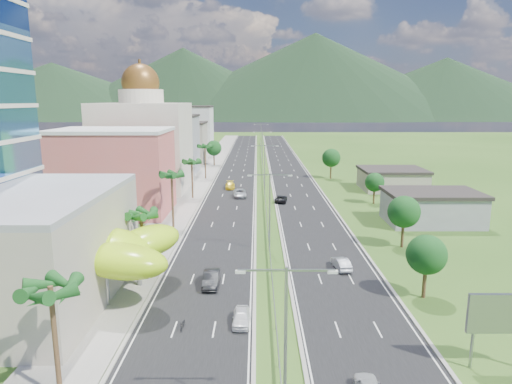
{
  "coord_description": "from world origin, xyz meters",
  "views": [
    {
      "loc": [
        -1.75,
        -50.41,
        20.64
      ],
      "look_at": [
        -1.88,
        17.16,
        7.0
      ],
      "focal_mm": 32.0,
      "sensor_mm": 36.0,
      "label": 1
    }
  ],
  "objects": [
    {
      "name": "midrise_beige",
      "position": [
        -27.0,
        102.0,
        6.5
      ],
      "size": [
        16.0,
        15.0,
        13.0
      ],
      "primitive_type": "cube",
      "color": "#9E9682",
      "rests_on": "ground"
    },
    {
      "name": "motorcycle",
      "position": [
        -8.56,
        -11.81,
        0.61
      ],
      "size": [
        0.6,
        1.79,
        1.13
      ],
      "primitive_type": "imported",
      "rotation": [
        0.0,
        0.0,
        -0.03
      ],
      "color": "black",
      "rests_on": "road_left"
    },
    {
      "name": "streetlight_median_c",
      "position": [
        0.0,
        50.0,
        6.75
      ],
      "size": [
        6.04,
        0.25,
        11.0
      ],
      "color": "gray",
      "rests_on": "ground"
    },
    {
      "name": "midrise_grey",
      "position": [
        -27.0,
        80.0,
        8.0
      ],
      "size": [
        16.0,
        15.0,
        16.0
      ],
      "primitive_type": "cube",
      "color": "gray",
      "rests_on": "ground"
    },
    {
      "name": "ground",
      "position": [
        0.0,
        0.0,
        0.0
      ],
      "size": [
        500.0,
        500.0,
        0.0
      ],
      "primitive_type": "plane",
      "color": "#2D5119",
      "rests_on": "ground"
    },
    {
      "name": "lime_canopy",
      "position": [
        -20.0,
        -4.0,
        4.99
      ],
      "size": [
        18.0,
        15.0,
        7.4
      ],
      "color": "#ACE216",
      "rests_on": "ground"
    },
    {
      "name": "road_left",
      "position": [
        -7.5,
        90.0,
        0.02
      ],
      "size": [
        11.0,
        260.0,
        0.04
      ],
      "primitive_type": "cube",
      "color": "black",
      "rests_on": "ground"
    },
    {
      "name": "median_guardrail",
      "position": [
        0.0,
        71.99,
        0.62
      ],
      "size": [
        0.1,
        216.06,
        0.76
      ],
      "color": "gray",
      "rests_on": "ground"
    },
    {
      "name": "midrise_white",
      "position": [
        -27.0,
        125.0,
        9.0
      ],
      "size": [
        16.0,
        15.0,
        18.0
      ],
      "primitive_type": "cube",
      "color": "silver",
      "rests_on": "ground"
    },
    {
      "name": "car_silver_right",
      "position": [
        8.74,
        3.28,
        0.76
      ],
      "size": [
        2.02,
        4.52,
        1.44
      ],
      "primitive_type": "imported",
      "rotation": [
        0.0,
        0.0,
        3.26
      ],
      "color": "#B7B9BF",
      "rests_on": "road_right"
    },
    {
      "name": "car_white_near_left",
      "position": [
        -3.2,
        -10.9,
        0.72
      ],
      "size": [
        1.68,
        4.02,
        1.36
      ],
      "primitive_type": "imported",
      "rotation": [
        0.0,
        0.0,
        -0.02
      ],
      "color": "white",
      "rests_on": "road_left"
    },
    {
      "name": "palm_tree_a",
      "position": [
        -15.5,
        -22.0,
        8.02
      ],
      "size": [
        3.6,
        3.6,
        9.1
      ],
      "color": "#47301C",
      "rests_on": "ground"
    },
    {
      "name": "leafy_tree_rd",
      "position": [
        18.0,
        70.0,
        5.58
      ],
      "size": [
        4.9,
        4.9,
        8.05
      ],
      "color": "#47301C",
      "rests_on": "ground"
    },
    {
      "name": "palm_tree_c",
      "position": [
        -15.5,
        22.0,
        8.5
      ],
      "size": [
        3.6,
        3.6,
        9.6
      ],
      "color": "#47301C",
      "rests_on": "ground"
    },
    {
      "name": "palm_tree_b",
      "position": [
        -15.5,
        2.0,
        7.06
      ],
      "size": [
        3.6,
        3.6,
        8.1
      ],
      "color": "#47301C",
      "rests_on": "ground"
    },
    {
      "name": "leafy_tree_ra",
      "position": [
        16.0,
        -5.0,
        4.78
      ],
      "size": [
        4.2,
        4.2,
        6.9
      ],
      "color": "#47301C",
      "rests_on": "ground"
    },
    {
      "name": "leafy_tree_lfar",
      "position": [
        -15.5,
        95.0,
        5.58
      ],
      "size": [
        4.9,
        4.9,
        8.05
      ],
      "color": "#47301C",
      "rests_on": "ground"
    },
    {
      "name": "streetlight_median_b",
      "position": [
        0.0,
        10.0,
        6.75
      ],
      "size": [
        6.04,
        0.25,
        11.0
      ],
      "color": "gray",
      "rests_on": "ground"
    },
    {
      "name": "streetlight_median_e",
      "position": [
        0.0,
        140.0,
        6.75
      ],
      "size": [
        6.04,
        0.25,
        11.0
      ],
      "color": "gray",
      "rests_on": "ground"
    },
    {
      "name": "pink_shophouse",
      "position": [
        -28.0,
        32.0,
        7.5
      ],
      "size": [
        20.0,
        15.0,
        15.0
      ],
      "primitive_type": "cube",
      "color": "#D45D57",
      "rests_on": "ground"
    },
    {
      "name": "road_right",
      "position": [
        7.5,
        90.0,
        0.02
      ],
      "size": [
        11.0,
        260.0,
        0.04
      ],
      "primitive_type": "cube",
      "color": "black",
      "rests_on": "ground"
    },
    {
      "name": "streetlight_median_d",
      "position": [
        0.0,
        95.0,
        6.75
      ],
      "size": [
        6.04,
        0.25,
        11.0
      ],
      "color": "gray",
      "rests_on": "ground"
    },
    {
      "name": "shed_near",
      "position": [
        28.0,
        25.0,
        2.5
      ],
      "size": [
        15.0,
        10.0,
        5.0
      ],
      "primitive_type": "cube",
      "color": "gray",
      "rests_on": "ground"
    },
    {
      "name": "car_dark_left",
      "position": [
        -6.92,
        -1.87,
        0.86
      ],
      "size": [
        1.79,
        4.97,
        1.63
      ],
      "primitive_type": "imported",
      "rotation": [
        0.0,
        0.0,
        0.01
      ],
      "color": "black",
      "rests_on": "road_left"
    },
    {
      "name": "leafy_tree_rb",
      "position": [
        19.0,
        12.0,
        5.18
      ],
      "size": [
        4.55,
        4.55,
        7.47
      ],
      "color": "#47301C",
      "rests_on": "ground"
    },
    {
      "name": "palm_tree_d",
      "position": [
        -15.5,
        45.0,
        7.54
      ],
      "size": [
        3.6,
        3.6,
        8.6
      ],
      "color": "#47301C",
      "rests_on": "ground"
    },
    {
      "name": "streetlight_median_a",
      "position": [
        0.0,
        -25.0,
        6.75
      ],
      "size": [
        6.04,
        0.25,
        11.0
      ],
      "color": "gray",
      "rests_on": "ground"
    },
    {
      "name": "palm_tree_e",
      "position": [
        -15.5,
        70.0,
        8.31
      ],
      "size": [
        3.6,
        3.6,
        9.4
      ],
      "color": "#47301C",
      "rests_on": "ground"
    },
    {
      "name": "car_yellow_far_left",
      "position": [
        -8.1,
        55.75,
        0.82
      ],
      "size": [
        2.53,
        5.52,
        1.57
      ],
      "primitive_type": "imported",
      "rotation": [
        0.0,
        0.0,
        0.06
      ],
      "color": "gold",
      "rests_on": "road_left"
    },
    {
      "name": "car_silver_mid_left",
      "position": [
        -5.46,
        46.38,
        0.85
      ],
      "size": [
        3.11,
        6.03,
        1.62
      ],
      "primitive_type": "imported",
      "rotation": [
        0.0,
        0.0,
        0.07
      ],
      "color": "#A9ACB1",
      "rests_on": "road_left"
    },
    {
      "name": "domed_building",
      "position": [
        -28.0,
        55.0,
        11.35
      ],
      "size": [
        20.0,
        20.0,
        28.7
      ],
      "color": "beige",
      "rests_on": "ground"
    },
    {
      "name": "shed_far",
      "position": [
        30.0,
        55.0,
        2.2
      ],
      "size": [
        14.0,
        12.0,
        4.4
      ],
      "primitive_type": "cube",
      "color": "#9E9682",
      "rests_on": "ground"
    },
    {
      "name": "leafy_tree_rc",
      "position": [
        22.0,
        40.0,
        4.37
      ],
      "size": [
        3.85,
        3.85,
        6.33
      ],
      "color": "#47301C",
      "rests_on": "ground"
    },
    {
      "name": "car_dark_far_right",
      "position": [
        3.21,
        41.28,
        0.73
      ],
      "size": [
        2.94,
        5.2,
        1.37
      ],
      "primitive_type": "imported",
      "rotation": [
        0.0,
        0.0,
        3.0
      ],
      "color": "black",
      "rests_on": "road_right"
    },
    {
      "name": "sidewalk_left",
      "position": [
        -17.0,
        90.0,
        0.06
      ],
      "size": [
        7.0,
        260.0,
        0.12
      ],
      "primitive_type": "cube",
      "color": "gray",
      "rests_on": "ground"
    },
    {
      "name": "mountain_ridge",
      "position": [
        60.0,
        450.0,
        0.0
      ],
      "size": [
        860.0,
        140.0,
        90.0
      ],
      "primitive_type": null,
      "color": "black",
      "rests_on": "ground"
    },
    {
      "name": "billboard",
      "position": [
        17.0,
        -18.0,
        4.42
      ],
      "size": [
        5.2,
        0.35,
        6.2
      ],
      "color": "gray",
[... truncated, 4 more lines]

